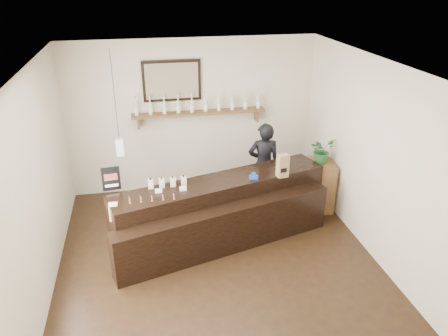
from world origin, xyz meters
The scene contains 10 objects.
ground centered at (0.00, 0.00, 0.00)m, with size 5.00×5.00×0.00m, color black.
room_shell centered at (0.00, 0.00, 1.70)m, with size 5.00×5.00×5.00m.
back_wall_decor centered at (-0.16, 2.37, 1.76)m, with size 2.66×0.96×1.69m.
counter centered at (0.17, 0.57, 0.45)m, with size 3.44×1.81×1.11m.
promo_sign centered at (-1.42, 0.69, 1.13)m, with size 0.26×0.05×0.36m.
paper_bag centered at (1.13, 0.65, 1.13)m, with size 0.18×0.15×0.36m.
tape_dispenser centered at (0.67, 0.64, 0.99)m, with size 0.14×0.07×0.11m.
side_cabinet centered at (2.00, 1.21, 0.43)m, with size 0.49×0.64×0.87m.
potted_plant centered at (2.00, 1.21, 1.09)m, with size 0.40×0.35×0.44m, color #255D2A.
shopkeeper centered at (1.10, 1.55, 0.85)m, with size 0.62×0.41×1.71m, color black.
Camera 1 is at (-0.93, -5.10, 3.87)m, focal length 35.00 mm.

